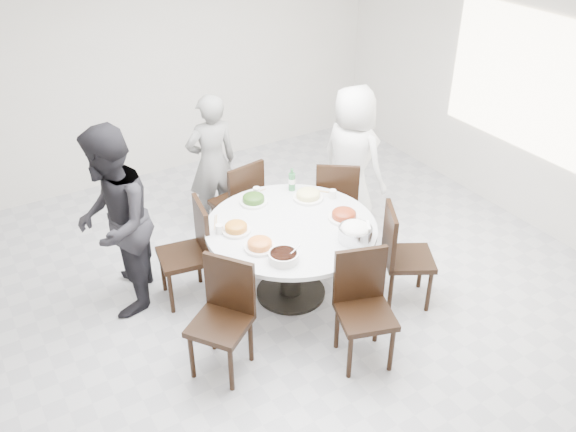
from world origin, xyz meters
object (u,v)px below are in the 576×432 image
chair_nw (183,254)px  rice_bowl (355,234)px  soup_bowl (283,257)px  diner_right (352,160)px  dining_table (291,261)px  chair_s (366,313)px  chair_ne (336,199)px  chair_sw (220,323)px  chair_n (236,201)px  beverage_bottle (292,180)px  chair_se (409,256)px  diner_left (114,223)px  diner_middle (212,163)px

chair_nw → rice_bowl: (1.18, -0.93, 0.34)m
soup_bowl → diner_right: bearing=36.8°
dining_table → chair_s: (0.07, -1.01, 0.10)m
chair_ne → soup_bowl: chair_ne is taller
dining_table → chair_sw: (-0.95, -0.53, 0.10)m
rice_bowl → chair_n: bearing=103.3°
diner_right → beverage_bottle: size_ratio=7.05×
chair_s → rice_bowl: chair_s is taller
rice_bowl → soup_bowl: rice_bowl is taller
rice_bowl → beverage_bottle: beverage_bottle is taller
diner_right → chair_ne: bearing=101.2°
diner_right → dining_table: bearing=106.2°
chair_ne → rice_bowl: chair_ne is taller
dining_table → beverage_bottle: (0.34, 0.54, 0.49)m
chair_ne → soup_bowl: size_ratio=3.91×
dining_table → chair_n: bearing=90.9°
soup_bowl → beverage_bottle: (0.66, 0.95, 0.07)m
soup_bowl → chair_n: bearing=78.3°
chair_n → chair_se: 1.86m
dining_table → chair_s: 1.02m
chair_s → soup_bowl: size_ratio=3.91×
diner_right → soup_bowl: diner_right is taller
diner_right → diner_left: size_ratio=0.92×
chair_ne → soup_bowl: 1.58m
chair_nw → diner_left: diner_left is taller
chair_n → rice_bowl: size_ratio=3.34×
chair_sw → soup_bowl: 0.71m
chair_se → diner_right: (0.31, 1.29, 0.32)m
rice_bowl → diner_right: bearing=54.8°
soup_bowl → chair_se: bearing=-9.1°
chair_se → diner_right: size_ratio=0.60×
beverage_bottle → chair_n: bearing=124.6°
chair_sw → diner_right: 2.46m
diner_middle → beverage_bottle: bearing=117.4°
diner_right → chair_s: bearing=132.7°
chair_ne → diner_right: (0.28, 0.13, 0.32)m
chair_nw → diner_right: bearing=106.0°
chair_n → diner_right: diner_right is taller
chair_n → beverage_bottle: (0.35, -0.51, 0.39)m
diner_middle → chair_nw: bearing=55.7°
chair_n → dining_table: bearing=81.0°
chair_ne → dining_table: bearing=67.4°
chair_s → dining_table: bearing=111.9°
chair_sw → chair_nw: bearing=137.4°
chair_n → chair_s: size_ratio=1.00×
chair_s → diner_left: bearing=148.4°
chair_ne → chair_sw: (-1.84, -1.09, 0.00)m
diner_middle → chair_se: bearing=117.7°
chair_ne → diner_middle: size_ratio=0.64×
diner_left → beverage_bottle: size_ratio=7.67×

